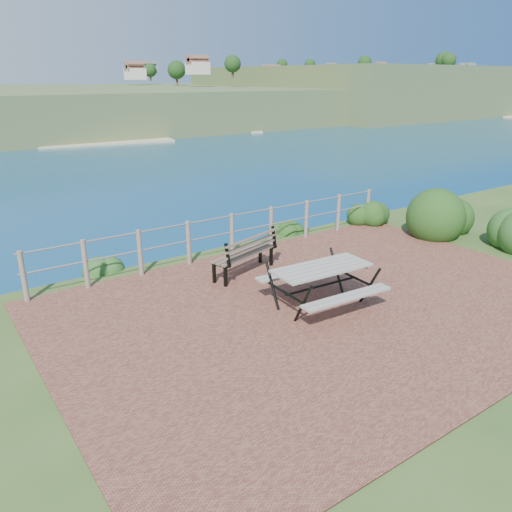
{
  "coord_description": "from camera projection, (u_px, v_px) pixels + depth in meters",
  "views": [
    {
      "loc": [
        -5.99,
        -6.18,
        4.02
      ],
      "look_at": [
        -0.77,
        1.26,
        0.75
      ],
      "focal_mm": 35.0,
      "sensor_mm": 36.0,
      "label": 1
    }
  ],
  "objects": [
    {
      "name": "ground",
      "position": [
        328.0,
        304.0,
        9.36
      ],
      "size": [
        10.0,
        7.0,
        0.12
      ],
      "primitive_type": "cube",
      "color": "brown",
      "rests_on": "ground"
    },
    {
      "name": "shrub_lip_west",
      "position": [
        105.0,
        271.0,
        10.93
      ],
      "size": [
        0.71,
        0.71,
        0.43
      ],
      "primitive_type": "ellipsoid",
      "color": "#20491B",
      "rests_on": "ground"
    },
    {
      "name": "shrub_right_front",
      "position": [
        436.0,
        232.0,
        13.69
      ],
      "size": [
        1.58,
        1.58,
        2.24
      ],
      "primitive_type": "ellipsoid",
      "color": "#163E13",
      "rests_on": "ground"
    },
    {
      "name": "shrub_right_back",
      "position": [
        510.0,
        250.0,
        12.29
      ],
      "size": [
        1.31,
        1.31,
        1.86
      ],
      "primitive_type": "ellipsoid",
      "color": "#20491B",
      "rests_on": "ground"
    },
    {
      "name": "shrub_lip_east",
      "position": [
        286.0,
        230.0,
        13.84
      ],
      "size": [
        0.74,
        0.74,
        0.48
      ],
      "primitive_type": "ellipsoid",
      "color": "#163E13",
      "rests_on": "ground"
    },
    {
      "name": "distant_bay",
      "position": [
        307.0,
        88.0,
        259.42
      ],
      "size": [
        290.0,
        232.36,
        24.0
      ],
      "color": "#41592C",
      "rests_on": "ground"
    },
    {
      "name": "park_bench",
      "position": [
        244.0,
        248.0,
        10.55
      ],
      "size": [
        1.7,
        0.86,
        0.93
      ],
      "rotation": [
        0.0,
        0.0,
        0.29
      ],
      "color": "brown",
      "rests_on": "ground"
    },
    {
      "name": "shrub_right_edge",
      "position": [
        367.0,
        224.0,
        14.47
      ],
      "size": [
        0.94,
        0.94,
        1.35
      ],
      "primitive_type": "ellipsoid",
      "color": "#163E13",
      "rests_on": "ground"
    },
    {
      "name": "safety_railing",
      "position": [
        232.0,
        232.0,
        11.74
      ],
      "size": [
        9.4,
        0.1,
        1.0
      ],
      "color": "#6B5B4C",
      "rests_on": "ground"
    },
    {
      "name": "picnic_table",
      "position": [
        321.0,
        282.0,
        9.1
      ],
      "size": [
        1.86,
        1.58,
        0.77
      ],
      "rotation": [
        0.0,
        0.0,
        -0.06
      ],
      "color": "gray",
      "rests_on": "ground"
    }
  ]
}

